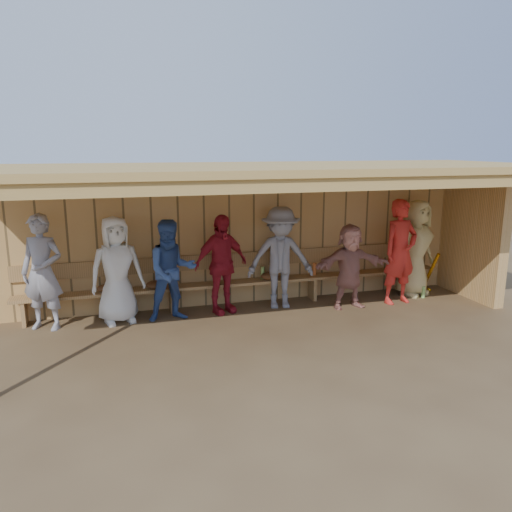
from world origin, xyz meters
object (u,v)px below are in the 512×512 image
Objects in this scene: player_a at (42,272)px; player_e at (280,258)px; player_c at (172,271)px; player_d at (221,264)px; bench at (244,276)px; player_b at (117,270)px; player_h at (415,248)px; player_f at (350,266)px; player_g at (400,252)px.

player_a is 3.82m from player_e.
player_d is (0.84, 0.15, 0.02)m from player_c.
player_d is 0.22× the size of bench.
player_b is 5.41m from player_h.
player_c is at bearing 175.36° from player_f.
player_h is at bearing 12.47° from player_f.
player_h is 0.24× the size of bench.
player_c is 0.22× the size of bench.
bench is (1.31, 0.45, -0.30)m from player_c.
player_d is 0.90× the size of player_g.
player_f is at bearing -28.36° from player_d.
player_e is 1.20× the size of player_f.
player_g is at bearing -169.00° from player_h.
bench is (-3.25, 0.31, -0.38)m from player_h.
player_f is 1.00m from player_g.
player_f is 1.85m from bench.
player_f is at bearing 171.45° from player_h.
player_c is (0.85, -0.15, -0.04)m from player_b.
player_e is 2.16m from player_g.
player_b is 0.95× the size of player_h.
player_a reaches higher than player_c.
player_c is at bearing 170.92° from player_d.
player_c is 3.04m from player_f.
player_b reaches higher than player_f.
player_b is 1.02× the size of player_d.
player_a is at bearing 175.19° from player_f.
player_c is at bearing 168.30° from player_g.
player_d is 0.95× the size of player_e.
player_g is at bearing 19.97° from player_a.
player_g is 2.81m from bench.
player_c is at bearing -160.94° from bench.
player_f is at bearing -21.09° from bench.
player_a is 3.28m from bench.
player_c is 1.89m from player_e.
player_g reaches higher than player_c.
player_a is at bearing 167.82° from player_g.
player_e is (2.73, 0.00, 0.03)m from player_b.
player_g reaches higher than player_a.
player_f is (4.97, -0.36, -0.16)m from player_a.
player_c is (1.94, -0.15, -0.07)m from player_a.
player_b is 1.69m from player_d.
player_a is 4.98m from player_f.
bench is at bearing 161.88° from player_e.
player_a is at bearing 158.29° from player_h.
player_a is at bearing -174.63° from bench.
player_g reaches higher than player_d.
player_d is at bearing -12.77° from player_b.
player_e is at bearing -19.10° from player_d.
player_f is 0.82× the size of player_h.
player_e is (3.82, 0.00, -0.01)m from player_a.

